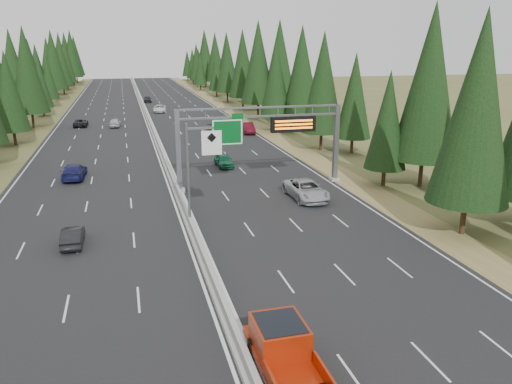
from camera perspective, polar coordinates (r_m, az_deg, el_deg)
road at (r=91.99m, az=-12.08°, el=7.68°), size 32.00×260.00×0.08m
shoulder_right at (r=94.51m, az=-1.15°, el=8.26°), size 3.60×260.00×0.06m
shoulder_left at (r=92.88m, az=-23.17°, el=6.80°), size 3.60×260.00×0.06m
median_barrier at (r=91.94m, az=-12.10°, el=7.91°), size 0.70×260.00×0.85m
sign_gantry at (r=48.36m, az=1.27°, el=6.66°), size 16.75×0.98×7.80m
hov_sign_pole at (r=37.24m, az=-6.89°, el=2.72°), size 2.80×0.50×8.00m
tree_row_right at (r=86.17m, az=3.27°, el=13.44°), size 11.27×240.07×18.65m
tree_row_left at (r=91.53m, az=-26.66°, el=12.18°), size 11.73×238.24×18.61m
silver_minivan at (r=45.33m, az=5.76°, el=0.27°), size 2.97×6.10×1.67m
red_pickup at (r=22.07m, az=3.11°, el=-17.33°), size 2.26×6.32×2.06m
car_ahead_green at (r=57.35m, az=-3.69°, el=3.64°), size 1.79×4.28×1.45m
car_ahead_dkred at (r=79.41m, az=-0.94°, el=7.32°), size 2.10×5.08×1.64m
car_ahead_dkgrey at (r=78.46m, az=-4.87°, el=7.05°), size 2.22×4.77×1.35m
car_ahead_white at (r=106.99m, az=-10.94°, el=9.35°), size 2.98×5.53×1.47m
car_ahead_far at (r=126.44m, az=-12.31°, el=10.34°), size 1.88×4.53×1.54m
car_onc_near at (r=37.06m, az=-20.22°, el=-4.77°), size 1.38×3.88×1.28m
car_onc_blue at (r=55.33m, az=-20.06°, el=2.23°), size 2.41×5.41×1.54m
car_onc_white at (r=88.94m, az=-15.81°, el=7.64°), size 2.12×4.47×1.47m
car_onc_far at (r=91.27m, az=-19.40°, el=7.50°), size 2.30×4.86×1.34m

